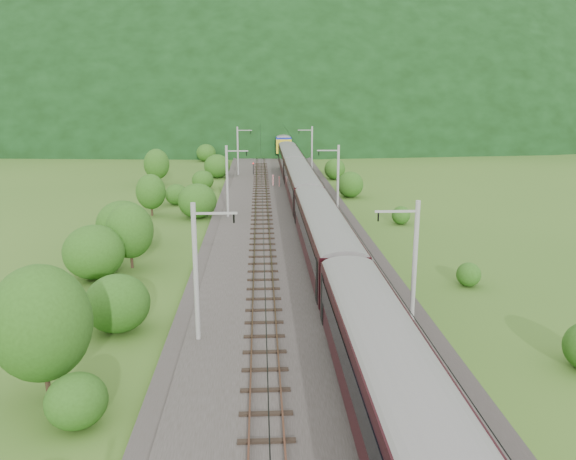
{
  "coord_description": "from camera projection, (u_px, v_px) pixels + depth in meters",
  "views": [
    {
      "loc": [
        -2.53,
        -30.07,
        14.27
      ],
      "look_at": [
        -0.21,
        16.33,
        2.6
      ],
      "focal_mm": 35.0,
      "sensor_mm": 36.0,
      "label": 1
    }
  ],
  "objects": [
    {
      "name": "signal",
      "position": [
        253.0,
        168.0,
        94.72
      ],
      "size": [
        0.21,
        0.21,
        1.93
      ],
      "color": "black",
      "rests_on": "railbed"
    },
    {
      "name": "hazard_post_near",
      "position": [
        273.0,
        180.0,
        83.63
      ],
      "size": [
        0.17,
        0.17,
        1.62
      ],
      "primitive_type": "cylinder",
      "color": "red",
      "rests_on": "railbed"
    },
    {
      "name": "mountain_ridge",
      "position": [
        52.0,
        115.0,
        317.5
      ],
      "size": [
        336.0,
        280.0,
        132.0
      ],
      "primitive_type": "ellipsoid",
      "color": "black",
      "rests_on": "ground"
    },
    {
      "name": "overhead_wires",
      "position": [
        295.0,
        191.0,
        40.68
      ],
      "size": [
        4.83,
        198.0,
        0.03
      ],
      "color": "black",
      "rests_on": "ground"
    },
    {
      "name": "railbed",
      "position": [
        295.0,
        282.0,
        42.38
      ],
      "size": [
        14.0,
        220.0,
        0.3
      ],
      "primitive_type": "cube",
      "color": "#38332D",
      "rests_on": "ground"
    },
    {
      "name": "vegetation_right",
      "position": [
        388.0,
        218.0,
        58.22
      ],
      "size": [
        7.83,
        104.31,
        3.16
      ],
      "color": "#265015",
      "rests_on": "ground"
    },
    {
      "name": "catenary_right",
      "position": [
        337.0,
        179.0,
        62.93
      ],
      "size": [
        2.54,
        192.28,
        8.0
      ],
      "color": "gray",
      "rests_on": "railbed"
    },
    {
      "name": "ground",
      "position": [
        305.0,
        341.0,
        32.73
      ],
      "size": [
        600.0,
        600.0,
        0.0
      ],
      "primitive_type": "plane",
      "color": "#32571B",
      "rests_on": "ground"
    },
    {
      "name": "vegetation_left",
      "position": [
        136.0,
        234.0,
        47.43
      ],
      "size": [
        12.75,
        145.61,
        6.6
      ],
      "color": "#265015",
      "rests_on": "ground"
    },
    {
      "name": "track_right",
      "position": [
        327.0,
        278.0,
        42.44
      ],
      "size": [
        2.4,
        220.0,
        0.27
      ],
      "color": "#523123",
      "rests_on": "railbed"
    },
    {
      "name": "hazard_post_far",
      "position": [
        279.0,
        181.0,
        82.92
      ],
      "size": [
        0.16,
        0.16,
        1.51
      ],
      "primitive_type": "cylinder",
      "color": "red",
      "rests_on": "railbed"
    },
    {
      "name": "catenary_left",
      "position": [
        228.0,
        180.0,
        62.33
      ],
      "size": [
        2.54,
        192.28,
        8.0
      ],
      "color": "gray",
      "rests_on": "railbed"
    },
    {
      "name": "mountain_main",
      "position": [
        264.0,
        118.0,
        284.58
      ],
      "size": [
        504.0,
        360.0,
        244.0
      ],
      "primitive_type": "ellipsoid",
      "color": "black",
      "rests_on": "ground"
    },
    {
      "name": "track_left",
      "position": [
        263.0,
        279.0,
        42.21
      ],
      "size": [
        2.4,
        220.0,
        0.27
      ],
      "color": "#523123",
      "rests_on": "railbed"
    },
    {
      "name": "train",
      "position": [
        310.0,
        198.0,
        55.76
      ],
      "size": [
        3.18,
        151.57,
        5.54
      ],
      "color": "black",
      "rests_on": "ground"
    }
  ]
}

